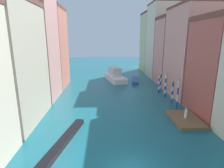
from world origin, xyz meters
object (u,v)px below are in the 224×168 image
(motorboat_0, at_px, (135,80))
(mooring_pole_3, at_px, (161,81))
(gondola_black, at_px, (62,143))
(waterfront_dock, at_px, (185,119))
(mooring_pole_2, at_px, (165,85))
(vaporetto_white, at_px, (115,76))
(person_on_dock, at_px, (186,113))
(mooring_pole_4, at_px, (159,83))
(mooring_pole_1, at_px, (172,92))
(mooring_pole_0, at_px, (178,94))

(motorboat_0, bearing_deg, mooring_pole_3, -69.97)
(gondola_black, bearing_deg, motorboat_0, 66.23)
(waterfront_dock, relative_size, mooring_pole_2, 1.22)
(waterfront_dock, height_order, motorboat_0, motorboat_0)
(waterfront_dock, relative_size, vaporetto_white, 0.53)
(motorboat_0, bearing_deg, person_on_dock, -83.37)
(mooring_pole_2, bearing_deg, motorboat_0, 104.21)
(gondola_black, bearing_deg, waterfront_dock, 17.96)
(mooring_pole_2, distance_m, mooring_pole_4, 3.50)
(motorboat_0, bearing_deg, mooring_pole_4, -72.28)
(person_on_dock, height_order, mooring_pole_1, mooring_pole_1)
(vaporetto_white, bearing_deg, person_on_dock, -72.51)
(waterfront_dock, bearing_deg, mooring_pole_1, 83.58)
(mooring_pole_2, distance_m, mooring_pole_3, 3.69)
(mooring_pole_0, height_order, mooring_pole_3, mooring_pole_0)
(mooring_pole_4, relative_size, gondola_black, 0.37)
(waterfront_dock, xyz_separation_m, person_on_dock, (-0.00, -0.00, 0.95))
(mooring_pole_0, relative_size, mooring_pole_3, 1.02)
(mooring_pole_3, xyz_separation_m, motorboat_0, (-3.68, 10.09, -2.14))
(motorboat_0, bearing_deg, vaporetto_white, 162.89)
(mooring_pole_0, height_order, mooring_pole_4, mooring_pole_0)
(person_on_dock, bearing_deg, gondola_black, -162.05)
(mooring_pole_2, xyz_separation_m, mooring_pole_4, (-0.20, 3.47, -0.41))
(motorboat_0, bearing_deg, waterfront_dock, -83.36)
(person_on_dock, height_order, mooring_pole_0, mooring_pole_0)
(mooring_pole_4, height_order, vaporetto_white, mooring_pole_4)
(gondola_black, relative_size, motorboat_0, 1.36)
(mooring_pole_1, bearing_deg, mooring_pole_3, 90.12)
(waterfront_dock, distance_m, gondola_black, 16.72)
(mooring_pole_2, bearing_deg, mooring_pole_0, -89.24)
(waterfront_dock, xyz_separation_m, motorboat_0, (-2.85, 24.49, 0.09))
(vaporetto_white, bearing_deg, waterfront_dock, -72.50)
(mooring_pole_2, bearing_deg, mooring_pole_4, 93.25)
(mooring_pole_4, relative_size, motorboat_0, 0.50)
(mooring_pole_3, bearing_deg, vaporetto_white, 127.67)
(person_on_dock, relative_size, mooring_pole_4, 0.37)
(mooring_pole_2, bearing_deg, vaporetto_white, 119.92)
(waterfront_dock, relative_size, gondola_black, 0.54)
(mooring_pole_0, bearing_deg, mooring_pole_1, 87.13)
(person_on_dock, height_order, mooring_pole_2, mooring_pole_2)
(person_on_dock, xyz_separation_m, gondola_black, (-15.90, -5.15, -0.93))
(mooring_pole_4, bearing_deg, mooring_pole_3, 28.46)
(mooring_pole_1, distance_m, motorboat_0, 17.50)
(mooring_pole_0, bearing_deg, vaporetto_white, 112.89)
(person_on_dock, distance_m, vaporetto_white, 27.42)
(mooring_pole_3, bearing_deg, mooring_pole_0, -90.68)
(person_on_dock, relative_size, mooring_pole_1, 0.37)
(motorboat_0, bearing_deg, mooring_pole_0, -79.67)
(mooring_pole_3, distance_m, motorboat_0, 10.95)
(mooring_pole_1, bearing_deg, motorboat_0, 102.24)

